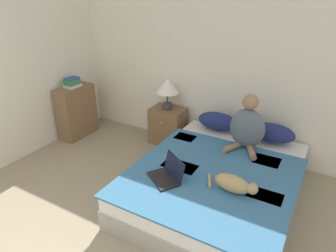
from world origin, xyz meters
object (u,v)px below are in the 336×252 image
Objects in this scene: pillow_near at (218,121)px; cat_tabby at (234,184)px; book_stack_top at (72,83)px; bed at (217,182)px; person_sitting at (247,127)px; table_lamp at (167,87)px; laptop_open at (167,174)px; pillow_far at (272,133)px; bookshelf at (77,111)px; nightstand at (168,126)px.

pillow_near reaches higher than cat_tabby.
book_stack_top reaches higher than pillow_near.
pillow_near is 2.26× the size of book_stack_top.
pillow_near is 1.02× the size of cat_tabby.
pillow_near is at bearing 12.90° from book_stack_top.
bed is 0.53m from cat_tabby.
person_sitting is at bearing 3.83° from book_stack_top.
table_lamp is (-1.27, 0.31, 0.20)m from person_sitting.
bed is at bearing -9.03° from book_stack_top.
person_sitting reaches higher than laptop_open.
person_sitting is 1.53× the size of laptop_open.
pillow_far is at bearing 0.00° from pillow_near.
table_lamp is 1.87× the size of book_stack_top.
bed is 4.83× the size of laptop_open.
pillow_near and pillow_far have the same top height.
book_stack_top is at bearing -168.49° from laptop_open.
laptop_open is 2.33m from bookshelf.
pillow_far is 0.69× the size of bookshelf.
nightstand is 0.61m from table_lamp.
person_sitting is at bearing 3.76° from bookshelf.
pillow_near reaches higher than nightstand.
table_lamp is (-1.15, 0.89, 0.69)m from bed.
bookshelf is at bearing -160.62° from table_lamp.
nightstand is (-0.77, 1.36, -0.18)m from laptop_open.
book_stack_top is at bearing -170.27° from pillow_far.
bed is at bearing 135.90° from cat_tabby.
nightstand is 2.27× the size of book_stack_top.
laptop_open is 2.36m from book_stack_top.
nightstand is 1.47m from bookshelf.
nightstand is (-0.78, -0.01, -0.25)m from pillow_near.
book_stack_top is (-2.53, 0.40, 0.67)m from bed.
nightstand is 1.58m from book_stack_top.
person_sitting is 1.32m from table_lamp.
bookshelf is (-2.15, 0.88, -0.05)m from laptop_open.
laptop_open is at bearing -60.43° from nightstand.
book_stack_top is (-1.38, -0.49, -0.01)m from table_lamp.
pillow_near is at bearing 12.83° from bookshelf.
table_lamp is (-1.43, 1.23, 0.39)m from cat_tabby.
bookshelf is (-2.53, 0.40, 0.20)m from bed.
bookshelf is (-2.89, -0.49, -0.12)m from pillow_far.
person_sitting reaches higher than nightstand.
cat_tabby is 2.93m from book_stack_top.
pillow_far is 0.82× the size of person_sitting.
pillow_far is 1.02× the size of cat_tabby.
cat_tabby reaches higher than nightstand.
book_stack_top is (-2.15, 0.87, 0.42)m from laptop_open.
laptop_open is (-0.37, -0.47, 0.26)m from bed.
cat_tabby is at bearing -14.78° from book_stack_top.
pillow_near is 1.37m from laptop_open.
bed is 1.45m from nightstand.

